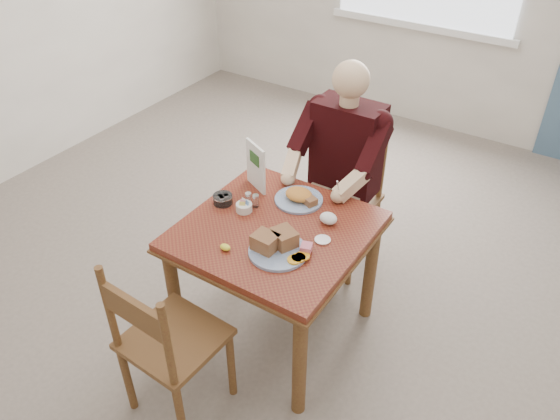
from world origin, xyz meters
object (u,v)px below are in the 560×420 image
Objects in this scene: table at (276,244)px; far_plate at (300,197)px; chair_far at (344,197)px; chair_near at (167,343)px; diner at (341,158)px; near_plate at (278,245)px.

table is 0.30m from far_plate.
far_plate is (-0.02, -0.53, 0.30)m from chair_far.
chair_near is (-0.14, -0.71, -0.16)m from table.
far_plate is at bearing -92.18° from diner.
far_plate is (-0.13, 0.41, -0.01)m from near_plate.
chair_far reaches higher than near_plate.
chair_near is at bearing -96.97° from far_plate.
near_plate is 0.43m from far_plate.
far_plate is at bearing 107.09° from near_plate.
chair_far is 2.82× the size of near_plate.
table is 2.73× the size of near_plate.
table is at bearing 126.75° from near_plate.
table is at bearing -90.00° from chair_far.
chair_far is at bearing 90.00° from table.
table is 0.74m from chair_near.
chair_near reaches higher than table.
far_plate is (0.12, 0.98, 0.30)m from chair_near.
diner is (0.00, 0.71, 0.17)m from table.
table is at bearing -86.37° from far_plate.
chair_far is 1.00m from near_plate.
chair_far is 1.51m from chair_near.
chair_far is at bearing 84.84° from chair_near.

